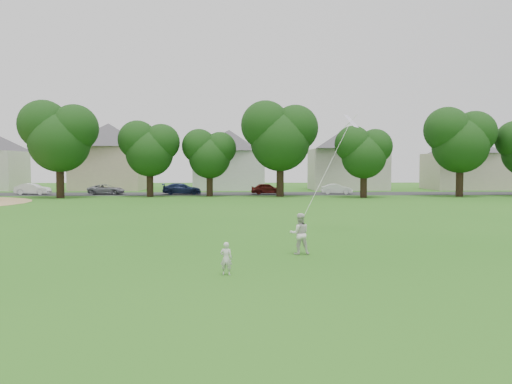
{
  "coord_description": "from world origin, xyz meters",
  "views": [
    {
      "loc": [
        1.39,
        -15.11,
        3.2
      ],
      "look_at": [
        1.96,
        2.0,
        2.3
      ],
      "focal_mm": 35.0,
      "sensor_mm": 36.0,
      "label": 1
    }
  ],
  "objects": [
    {
      "name": "older_boy",
      "position": [
        3.56,
        2.73,
        0.75
      ],
      "size": [
        0.75,
        0.6,
        1.49
      ],
      "primitive_type": "imported",
      "rotation": [
        0.0,
        0.0,
        3.19
      ],
      "color": "silver",
      "rests_on": "ground"
    },
    {
      "name": "kite",
      "position": [
        5.16,
        5.79,
        3.22
      ],
      "size": [
        2.08,
        3.58,
        8.13
      ],
      "color": "white",
      "rests_on": "ground"
    },
    {
      "name": "toddler",
      "position": [
        1.0,
        -0.62,
        0.49
      ],
      "size": [
        0.39,
        0.3,
        0.98
      ],
      "primitive_type": "imported",
      "rotation": [
        0.0,
        0.0,
        2.95
      ],
      "color": "silver",
      "rests_on": "ground"
    },
    {
      "name": "ground",
      "position": [
        0.0,
        0.0,
        0.0
      ],
      "size": [
        160.0,
        160.0,
        0.0
      ],
      "primitive_type": "plane",
      "color": "#256116",
      "rests_on": "ground"
    },
    {
      "name": "house_row",
      "position": [
        1.26,
        52.0,
        5.04
      ],
      "size": [
        77.1,
        14.25,
        10.41
      ],
      "color": "silver",
      "rests_on": "ground"
    },
    {
      "name": "parked_cars",
      "position": [
        -9.6,
        41.0,
        0.62
      ],
      "size": [
        46.43,
        2.32,
        1.26
      ],
      "color": "black",
      "rests_on": "ground"
    },
    {
      "name": "tree_row",
      "position": [
        1.06,
        36.48,
        6.13
      ],
      "size": [
        83.02,
        8.67,
        10.22
      ],
      "color": "black",
      "rests_on": "ground"
    },
    {
      "name": "street",
      "position": [
        0.0,
        42.0,
        0.01
      ],
      "size": [
        90.0,
        7.0,
        0.01
      ],
      "primitive_type": "cube",
      "color": "#2D2D30",
      "rests_on": "ground"
    }
  ]
}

